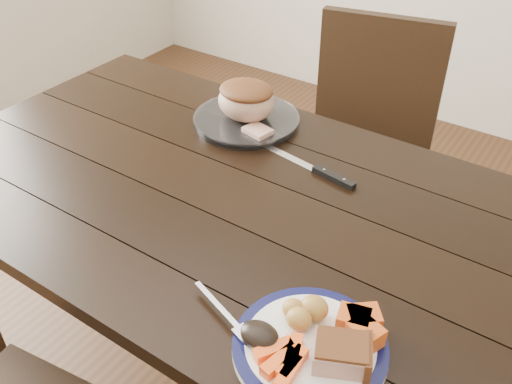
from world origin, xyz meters
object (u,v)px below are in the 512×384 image
Objects in this scene: roast_joint at (246,101)px; carving_knife at (321,171)px; chair_far at (365,143)px; fork at (228,317)px; pork_slice at (341,354)px; serving_platter at (246,121)px; dining_table at (234,224)px; dinner_plate at (310,348)px.

roast_joint is 0.32m from carving_knife.
fork is at bearing 88.91° from chair_far.
roast_joint is (-0.39, 0.61, 0.05)m from fork.
chair_far is at bearing 111.94° from pork_slice.
serving_platter is 0.06m from roast_joint.
chair_far is 5.35× the size of fork.
dining_table is 0.41m from fork.
dining_table is 1.72× the size of chair_far.
dinner_plate is at bearing 30.89° from fork.
dinner_plate is 0.80m from roast_joint.
serving_platter is at bearing 55.57° from chair_far.
chair_far reaches higher than dinner_plate.
carving_knife is (-0.10, 0.51, -0.01)m from fork.
serving_platter is at bearing 141.37° from fork.
serving_platter is 1.67× the size of fork.
fork reaches higher than serving_platter.
roast_joint reaches higher than pork_slice.
pork_slice is (0.60, -0.59, 0.03)m from serving_platter.
roast_joint is at bearing 135.61° from pork_slice.
chair_far is 0.54m from serving_platter.
dinner_plate is (0.36, -1.03, 0.23)m from chair_far.
roast_joint is at bearing 170.24° from carving_knife.
chair_far is 0.60m from carving_knife.
fork is (0.39, -0.61, 0.01)m from serving_platter.
dining_table is 0.49m from dinner_plate.
pork_slice reaches higher than dinner_plate.
fork is at bearing -172.71° from pork_slice.
dining_table is 9.23× the size of fork.
pork_slice is (0.42, -1.03, 0.27)m from chair_far.
carving_knife is at bearing 89.39° from chair_far.
roast_joint is at bearing 180.00° from serving_platter.
dining_table is 0.35m from serving_platter.
serving_platter is 1.78× the size of roast_joint.
chair_far is at bearing 119.98° from fork.
fork is 0.54× the size of carving_knife.
serving_platter is 0.31m from carving_knife.
pork_slice is 0.55× the size of roast_joint.
dining_table is at bearing 145.77° from pork_slice.
carving_knife is at bearing -18.75° from roast_joint.
dining_table is at bearing -115.32° from carving_knife.
chair_far is 0.57m from roast_joint.
dinner_plate is 0.15m from fork.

